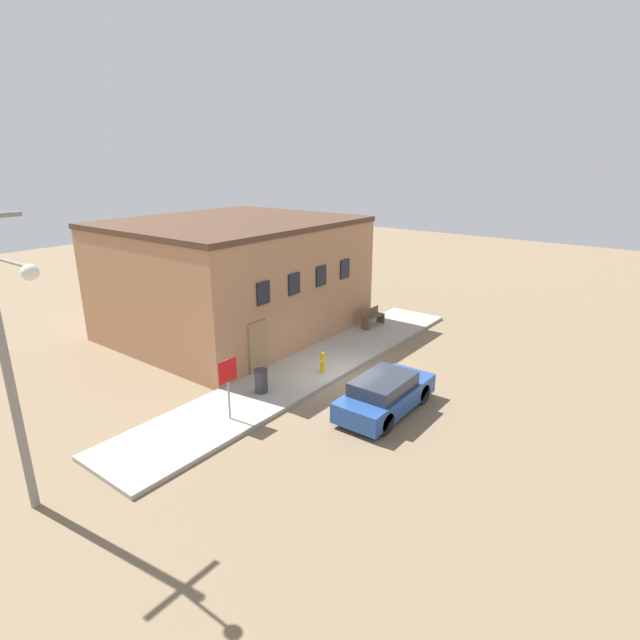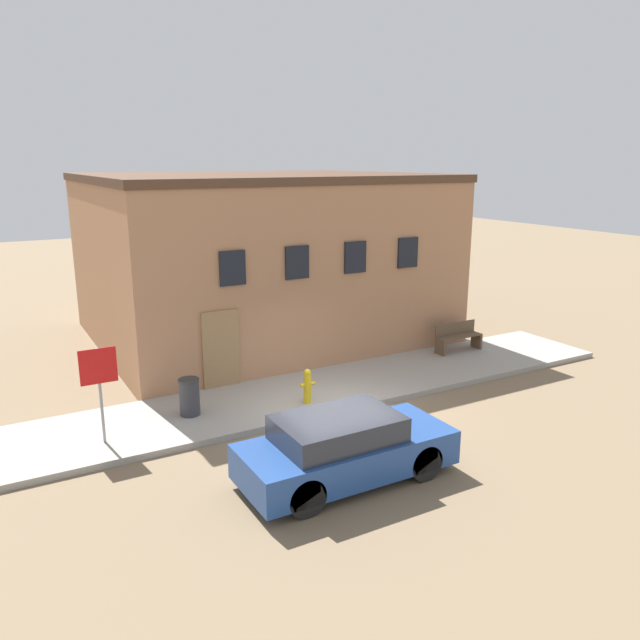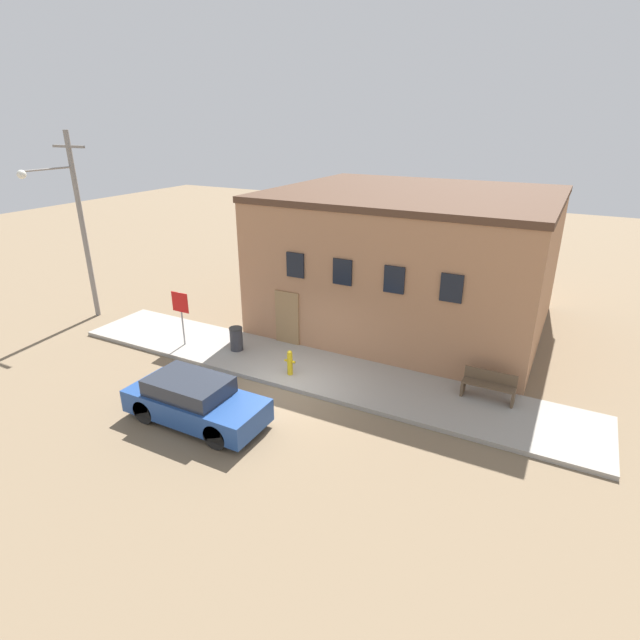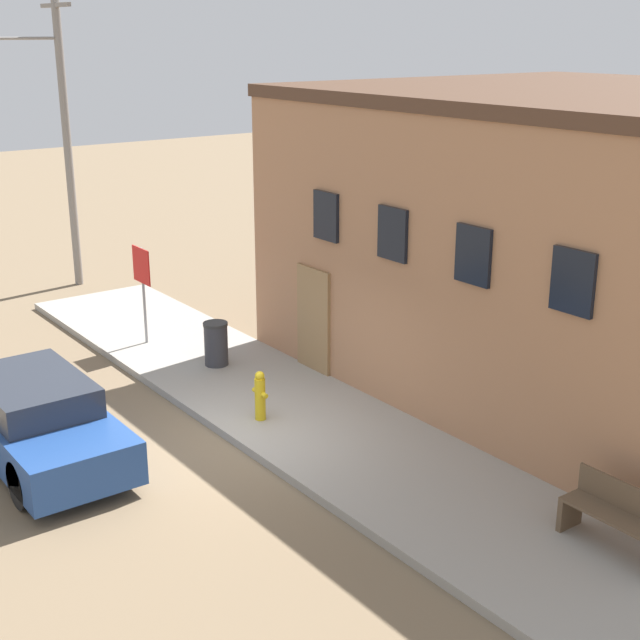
# 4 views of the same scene
# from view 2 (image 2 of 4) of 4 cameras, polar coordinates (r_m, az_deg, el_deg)

# --- Properties ---
(ground_plane) EXTENTS (80.00, 80.00, 0.00)m
(ground_plane) POSITION_cam_2_polar(r_m,az_deg,el_deg) (15.08, 1.31, -8.81)
(ground_plane) COLOR #7A664C
(sidewalk) EXTENTS (18.72, 2.94, 0.15)m
(sidewalk) POSITION_cam_2_polar(r_m,az_deg,el_deg) (16.24, -1.37, -6.79)
(sidewalk) COLOR #9E998E
(sidewalk) RESTS_ON ground
(brick_building) EXTENTS (10.74, 9.32, 5.51)m
(brick_building) POSITION_cam_2_polar(r_m,az_deg,el_deg) (21.48, -5.62, 5.82)
(brick_building) COLOR #A87551
(brick_building) RESTS_ON ground
(fire_hydrant) EXTENTS (0.39, 0.18, 0.88)m
(fire_hydrant) POSITION_cam_2_polar(r_m,az_deg,el_deg) (15.33, -1.16, -6.05)
(fire_hydrant) COLOR gold
(fire_hydrant) RESTS_ON sidewalk
(stop_sign) EXTENTS (0.75, 0.06, 2.08)m
(stop_sign) POSITION_cam_2_polar(r_m,az_deg,el_deg) (13.69, -19.55, -4.93)
(stop_sign) COLOR gray
(stop_sign) RESTS_ON sidewalk
(bench) EXTENTS (1.56, 0.44, 0.88)m
(bench) POSITION_cam_2_polar(r_m,az_deg,el_deg) (19.92, 12.49, -1.53)
(bench) COLOR brown
(bench) RESTS_ON sidewalk
(trash_bin) EXTENTS (0.49, 0.49, 0.88)m
(trash_bin) POSITION_cam_2_polar(r_m,az_deg,el_deg) (14.97, -11.85, -6.89)
(trash_bin) COLOR #333338
(trash_bin) RESTS_ON sidewalk
(parked_car) EXTENTS (4.15, 1.70, 1.33)m
(parked_car) POSITION_cam_2_polar(r_m,az_deg,el_deg) (12.05, 2.27, -11.65)
(parked_car) COLOR black
(parked_car) RESTS_ON ground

